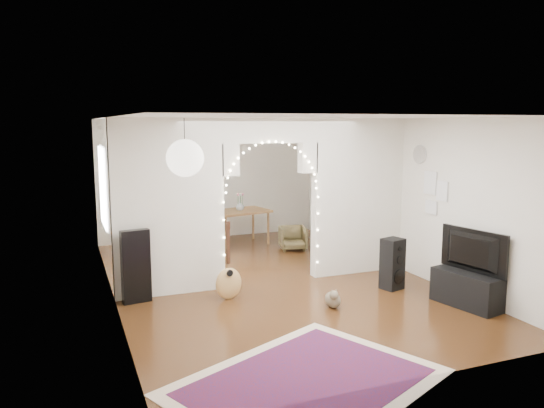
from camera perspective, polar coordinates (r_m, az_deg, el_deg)
name	(u,v)px	position (r m, az deg, el deg)	size (l,w,h in m)	color
floor	(270,281)	(8.95, -0.26, -8.32)	(7.50, 7.50, 0.00)	black
ceiling	(270,118)	(8.56, -0.27, 9.24)	(5.00, 7.50, 0.02)	white
wall_back	(210,179)	(12.19, -6.69, 2.67)	(5.00, 0.02, 2.70)	silver
wall_front	(408,254)	(5.40, 14.43, -5.18)	(5.00, 0.02, 2.70)	silver
wall_left	(110,211)	(8.10, -16.98, -0.70)	(0.02, 7.50, 2.70)	silver
wall_right	(398,194)	(9.83, 13.44, 1.04)	(0.02, 7.50, 2.70)	silver
divider_wall	(270,197)	(8.64, -0.26, 0.76)	(5.00, 0.20, 2.70)	silver
fairy_lights	(273,190)	(8.50, 0.06, 1.48)	(1.64, 0.04, 1.60)	#FFEABF
window	(103,187)	(9.86, -17.72, 1.77)	(0.04, 1.20, 1.40)	white
wall_clock	(420,154)	(9.27, 15.64, 5.17)	(0.31, 0.31, 0.03)	white
picture_frames	(434,193)	(9.01, 17.01, 1.18)	(0.02, 0.50, 0.70)	white
paper_lantern	(185,158)	(5.71, -9.34, 4.88)	(0.40, 0.40, 0.40)	white
ceiling_fan	(232,134)	(10.45, -4.29, 7.48)	(1.10, 1.10, 0.30)	#CD8944
area_rug	(307,382)	(5.70, 3.80, -18.56)	(2.61, 1.95, 0.02)	maroon
guitar_case	(136,266)	(8.05, -14.44, -6.52)	(0.42, 0.14, 1.09)	black
acoustic_guitar	(228,271)	(7.98, -4.70, -7.18)	(0.42, 0.22, 1.01)	tan
tabby_cat	(333,299)	(7.74, 6.57, -10.13)	(0.30, 0.47, 0.31)	brown
floor_speaker	(392,264)	(8.67, 12.83, -6.31)	(0.38, 0.35, 0.82)	black
media_console	(466,289)	(8.22, 20.19, -8.61)	(0.40, 1.00, 0.50)	black
tv	(469,251)	(8.07, 20.40, -4.81)	(1.07, 0.14, 0.62)	black
bookcase	(182,220)	(10.64, -9.69, -1.71)	(1.40, 0.35, 1.44)	tan
dining_table	(240,214)	(11.48, -3.46, -1.03)	(1.33, 1.02, 0.76)	brown
flower_vase	(240,206)	(11.45, -3.46, -0.20)	(0.18, 0.18, 0.19)	silver
dining_chair_left	(201,236)	(11.37, -7.63, -3.42)	(0.52, 0.54, 0.49)	brown
dining_chair_right	(293,238)	(11.08, 2.24, -3.67)	(0.53, 0.54, 0.49)	brown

